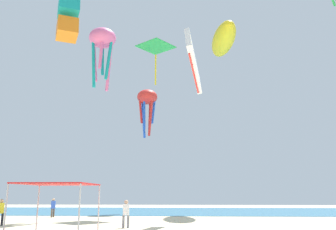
{
  "coord_description": "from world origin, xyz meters",
  "views": [
    {
      "loc": [
        2.87,
        -17.49,
        1.88
      ],
      "look_at": [
        0.89,
        14.64,
        9.18
      ],
      "focal_mm": 37.91,
      "sensor_mm": 36.0,
      "label": 1
    }
  ],
  "objects_px": {
    "kite_octopus_red": "(147,99)",
    "kite_diamond_green": "(156,49)",
    "kite_box_teal": "(68,18)",
    "kite_octopus_pink": "(102,41)",
    "canopy_tent": "(58,186)",
    "person_central": "(53,206)",
    "kite_inflatable_yellow": "(223,40)",
    "person_leftmost": "(1,210)",
    "kite_parafoil_white": "(194,64)",
    "person_rightmost": "(126,211)"
  },
  "relations": [
    {
      "from": "person_central",
      "to": "kite_parafoil_white",
      "type": "xyz_separation_m",
      "value": [
        12.42,
        -6.21,
        10.58
      ]
    },
    {
      "from": "canopy_tent",
      "to": "kite_box_teal",
      "type": "relative_size",
      "value": 0.92
    },
    {
      "from": "kite_octopus_red",
      "to": "kite_diamond_green",
      "type": "height_order",
      "value": "kite_diamond_green"
    },
    {
      "from": "kite_inflatable_yellow",
      "to": "kite_octopus_red",
      "type": "bearing_deg",
      "value": -96.26
    },
    {
      "from": "canopy_tent",
      "to": "kite_octopus_pink",
      "type": "height_order",
      "value": "kite_octopus_pink"
    },
    {
      "from": "kite_parafoil_white",
      "to": "kite_octopus_pink",
      "type": "bearing_deg",
      "value": 68.68
    },
    {
      "from": "canopy_tent",
      "to": "person_central",
      "type": "relative_size",
      "value": 2.05
    },
    {
      "from": "kite_inflatable_yellow",
      "to": "kite_octopus_pink",
      "type": "xyz_separation_m",
      "value": [
        -12.16,
        -9.6,
        -4.23
      ]
    },
    {
      "from": "kite_box_teal",
      "to": "kite_octopus_pink",
      "type": "xyz_separation_m",
      "value": [
        1.73,
        4.48,
        0.02
      ]
    },
    {
      "from": "canopy_tent",
      "to": "person_leftmost",
      "type": "bearing_deg",
      "value": 134.57
    },
    {
      "from": "canopy_tent",
      "to": "kite_diamond_green",
      "type": "distance_m",
      "value": 22.49
    },
    {
      "from": "person_central",
      "to": "kite_octopus_pink",
      "type": "height_order",
      "value": "kite_octopus_pink"
    },
    {
      "from": "kite_diamond_green",
      "to": "kite_parafoil_white",
      "type": "distance_m",
      "value": 10.74
    },
    {
      "from": "canopy_tent",
      "to": "kite_octopus_red",
      "type": "xyz_separation_m",
      "value": [
        1.36,
        23.25,
        10.57
      ]
    },
    {
      "from": "kite_inflatable_yellow",
      "to": "person_rightmost",
      "type": "bearing_deg",
      "value": -28.19
    },
    {
      "from": "person_central",
      "to": "person_rightmost",
      "type": "height_order",
      "value": "person_central"
    },
    {
      "from": "kite_parafoil_white",
      "to": "kite_octopus_pink",
      "type": "relative_size",
      "value": 0.99
    },
    {
      "from": "kite_octopus_red",
      "to": "kite_inflatable_yellow",
      "type": "xyz_separation_m",
      "value": [
        9.12,
        -0.31,
        7.19
      ]
    },
    {
      "from": "person_leftmost",
      "to": "kite_octopus_pink",
      "type": "relative_size",
      "value": 0.28
    },
    {
      "from": "kite_diamond_green",
      "to": "kite_inflatable_yellow",
      "type": "distance_m",
      "value": 10.14
    },
    {
      "from": "person_central",
      "to": "kite_box_teal",
      "type": "xyz_separation_m",
      "value": [
        2.36,
        -5.77,
        14.87
      ]
    },
    {
      "from": "kite_diamond_green",
      "to": "person_central",
      "type": "bearing_deg",
      "value": 143.67
    },
    {
      "from": "kite_parafoil_white",
      "to": "kite_octopus_pink",
      "type": "height_order",
      "value": "kite_octopus_pink"
    },
    {
      "from": "kite_box_teal",
      "to": "kite_octopus_pink",
      "type": "relative_size",
      "value": 0.62
    },
    {
      "from": "kite_octopus_red",
      "to": "kite_box_teal",
      "type": "distance_m",
      "value": 15.44
    },
    {
      "from": "person_central",
      "to": "kite_parafoil_white",
      "type": "bearing_deg",
      "value": 78.03
    },
    {
      "from": "person_leftmost",
      "to": "kite_parafoil_white",
      "type": "xyz_separation_m",
      "value": [
        12.48,
        2.5,
        10.56
      ]
    },
    {
      "from": "kite_octopus_red",
      "to": "kite_octopus_pink",
      "type": "relative_size",
      "value": 0.96
    },
    {
      "from": "kite_octopus_pink",
      "to": "kite_parafoil_white",
      "type": "bearing_deg",
      "value": 50.91
    },
    {
      "from": "person_leftmost",
      "to": "kite_inflatable_yellow",
      "type": "bearing_deg",
      "value": -136.73
    },
    {
      "from": "person_central",
      "to": "kite_inflatable_yellow",
      "type": "relative_size",
      "value": 0.18
    },
    {
      "from": "kite_box_teal",
      "to": "canopy_tent",
      "type": "bearing_deg",
      "value": 85.05
    },
    {
      "from": "person_rightmost",
      "to": "kite_parafoil_white",
      "type": "bearing_deg",
      "value": -158.46
    },
    {
      "from": "kite_parafoil_white",
      "to": "kite_octopus_pink",
      "type": "xyz_separation_m",
      "value": [
        -8.33,
        4.92,
        4.32
      ]
    },
    {
      "from": "kite_inflatable_yellow",
      "to": "canopy_tent",
      "type": "bearing_deg",
      "value": -28.84
    },
    {
      "from": "kite_octopus_red",
      "to": "kite_diamond_green",
      "type": "distance_m",
      "value": 7.33
    },
    {
      "from": "person_rightmost",
      "to": "kite_octopus_pink",
      "type": "xyz_separation_m",
      "value": [
        -4.13,
        8.54,
        14.91
      ]
    },
    {
      "from": "kite_inflatable_yellow",
      "to": "person_central",
      "type": "bearing_deg",
      "value": -67.2
    },
    {
      "from": "canopy_tent",
      "to": "kite_diamond_green",
      "type": "relative_size",
      "value": 0.78
    },
    {
      "from": "person_leftmost",
      "to": "kite_octopus_pink",
      "type": "height_order",
      "value": "kite_octopus_pink"
    },
    {
      "from": "person_central",
      "to": "kite_inflatable_yellow",
      "type": "height_order",
      "value": "kite_inflatable_yellow"
    },
    {
      "from": "kite_octopus_red",
      "to": "kite_parafoil_white",
      "type": "distance_m",
      "value": 15.8
    },
    {
      "from": "kite_octopus_red",
      "to": "kite_diamond_green",
      "type": "xyz_separation_m",
      "value": [
        1.57,
        -6.12,
        3.71
      ]
    },
    {
      "from": "canopy_tent",
      "to": "person_rightmost",
      "type": "xyz_separation_m",
      "value": [
        2.44,
        4.81,
        -1.38
      ]
    },
    {
      "from": "person_leftmost",
      "to": "kite_inflatable_yellow",
      "type": "distance_m",
      "value": 30.34
    },
    {
      "from": "person_leftmost",
      "to": "kite_parafoil_white",
      "type": "height_order",
      "value": "kite_parafoil_white"
    },
    {
      "from": "canopy_tent",
      "to": "person_central",
      "type": "bearing_deg",
      "value": 111.52
    },
    {
      "from": "canopy_tent",
      "to": "person_rightmost",
      "type": "height_order",
      "value": "canopy_tent"
    },
    {
      "from": "person_rightmost",
      "to": "kite_octopus_red",
      "type": "height_order",
      "value": "kite_octopus_red"
    },
    {
      "from": "person_leftmost",
      "to": "kite_diamond_green",
      "type": "distance_m",
      "value": 21.13
    }
  ]
}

